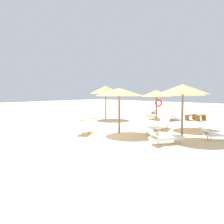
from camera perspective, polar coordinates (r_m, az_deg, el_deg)
ground_plane at (r=13.60m, az=-8.65°, el=-5.88°), size 80.00×80.00×0.00m
parasol_0 at (r=14.62m, az=1.71°, el=4.72°), size 2.89×2.89×2.72m
parasol_1 at (r=22.76m, az=10.40°, el=4.29°), size 2.81×2.81×2.60m
parasol_2 at (r=13.48m, az=16.27°, el=5.11°), size 2.76×2.76×2.89m
parasol_3 at (r=17.03m, az=16.20°, el=4.70°), size 2.96×2.96×2.81m
parasol_4 at (r=21.75m, az=-1.47°, el=5.22°), size 2.87×2.87×2.97m
lounger_0 at (r=14.25m, az=9.29°, el=-4.11°), size 1.71×1.87×0.66m
lounger_1 at (r=20.87m, az=12.91°, el=-1.22°), size 1.22×1.98×0.77m
lounger_2 at (r=13.87m, az=23.62°, el=-4.73°), size 1.85×1.74×0.66m
lounger_3 at (r=16.58m, az=11.88°, el=-2.83°), size 1.29×1.98×0.75m
lounger_4 at (r=20.58m, az=-6.17°, el=-1.25°), size 1.93×0.68×0.62m
lounger_5 at (r=14.63m, az=-6.26°, el=-3.81°), size 1.59×1.92×0.72m
lounger_6 at (r=24.53m, az=8.82°, el=-0.24°), size 2.01×1.20×0.67m
lounger_7 at (r=12.05m, az=12.21°, el=-5.79°), size 1.44×1.94×0.79m
bench_0 at (r=22.19m, az=17.96°, el=-0.90°), size 0.59×1.54×0.49m
bench_1 at (r=22.09m, az=20.06°, el=-0.99°), size 0.48×1.52×0.49m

